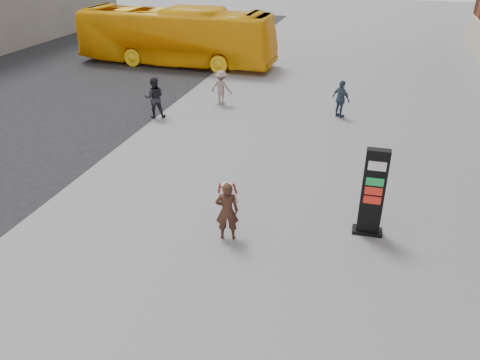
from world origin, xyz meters
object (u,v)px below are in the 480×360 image
(pedestrian_b, at_px, (221,88))
(bus, at_px, (176,36))
(info_pylon, at_px, (373,193))
(pedestrian_c, at_px, (341,99))
(pedestrian_a, at_px, (154,98))
(woman, at_px, (227,210))

(pedestrian_b, bearing_deg, bus, -44.91)
(info_pylon, bearing_deg, pedestrian_c, 98.64)
(pedestrian_c, bearing_deg, pedestrian_a, 54.65)
(woman, distance_m, pedestrian_c, 9.78)
(woman, height_order, pedestrian_a, pedestrian_a)
(pedestrian_b, xyz_separation_m, pedestrian_c, (5.23, -0.21, 0.02))
(bus, xyz_separation_m, pedestrian_c, (9.96, -6.25, -0.82))
(bus, xyz_separation_m, pedestrian_a, (2.64, -8.42, -0.75))
(bus, bearing_deg, woman, -151.97)
(woman, relative_size, pedestrian_a, 0.93)
(info_pylon, relative_size, woman, 1.48)
(info_pylon, xyz_separation_m, pedestrian_b, (-6.78, 8.59, -0.41))
(info_pylon, distance_m, woman, 3.60)
(bus, distance_m, pedestrian_a, 8.85)
(bus, distance_m, pedestrian_c, 11.79)
(woman, relative_size, pedestrian_b, 1.04)
(pedestrian_b, bearing_deg, woman, 116.19)
(bus, relative_size, pedestrian_c, 7.39)
(info_pylon, xyz_separation_m, pedestrian_a, (-8.87, 6.22, -0.32))
(woman, bearing_deg, pedestrian_b, -86.03)
(info_pylon, distance_m, pedestrian_b, 10.95)
(info_pylon, xyz_separation_m, bus, (-11.51, 14.64, 0.43))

